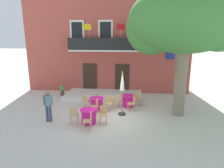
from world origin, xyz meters
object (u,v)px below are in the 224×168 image
ground_planter_left (62,90)px  cafe_chair_middle_0 (109,102)px  cafe_chair_front_0 (117,100)px  cafe_umbrella (122,87)px  cafe_chair_near_tree_1 (74,114)px  cafe_chair_near_tree_2 (89,120)px  plane_tree (183,22)px  cafe_table_middle (97,104)px  cafe_table_near_tree (89,116)px  cafe_chair_near_tree_3 (103,113)px  cafe_chair_middle_3 (95,106)px  cafe_chair_front_1 (132,103)px  pedestrian_near_entrance (48,104)px  cafe_chair_front_2 (138,97)px  cafe_chair_middle_1 (98,98)px  cafe_chair_middle_2 (85,100)px  cafe_chair_front_3 (125,95)px  cafe_chair_near_tree_0 (89,109)px  cafe_table_front (128,101)px

ground_planter_left → cafe_chair_middle_0: bearing=-34.1°
cafe_chair_front_0 → cafe_umbrella: size_ratio=0.36×
cafe_chair_near_tree_1 → cafe_chair_near_tree_2: 1.08m
plane_tree → cafe_table_middle: 6.66m
cafe_table_near_tree → cafe_chair_near_tree_3: size_ratio=0.95×
cafe_table_middle → cafe_chair_middle_3: cafe_chair_middle_3 is taller
cafe_chair_front_1 → cafe_umbrella: 1.44m
cafe_chair_near_tree_3 → pedestrian_near_entrance: bearing=-177.4°
plane_tree → cafe_chair_front_2: size_ratio=7.71×
cafe_chair_middle_1 → cafe_chair_front_2: size_ratio=1.00×
cafe_chair_middle_0 → cafe_chair_front_2: bearing=30.8°
cafe_chair_front_1 → cafe_chair_front_0: bearing=159.2°
cafe_chair_near_tree_2 → pedestrian_near_entrance: (-2.31, 0.75, 0.43)m
cafe_table_near_tree → pedestrian_near_entrance: size_ratio=0.51×
cafe_chair_near_tree_1 → cafe_chair_front_2: (3.35, 3.19, 0.00)m
cafe_chair_middle_1 → cafe_chair_front_1: 2.35m
cafe_chair_middle_2 → cafe_chair_front_0: same height
cafe_table_near_tree → cafe_chair_front_2: bearing=49.4°
cafe_chair_middle_3 → cafe_chair_front_3: 2.72m
cafe_chair_near_tree_0 → cafe_umbrella: (1.78, 0.60, 1.14)m
plane_tree → cafe_table_front: size_ratio=8.12×
cafe_chair_front_1 → cafe_chair_front_3: same height
cafe_chair_front_2 → cafe_chair_front_3: 0.97m
cafe_chair_near_tree_1 → pedestrian_near_entrance: (-1.40, 0.16, 0.43)m
cafe_chair_middle_0 → cafe_chair_middle_2: same height
cafe_table_front → cafe_chair_front_0: 0.77m
cafe_chair_near_tree_0 → pedestrian_near_entrance: size_ratio=0.54×
cafe_chair_middle_3 → cafe_table_front: bearing=38.7°
cafe_chair_middle_1 → cafe_chair_middle_2: bearing=-138.0°
cafe_chair_middle_1 → cafe_chair_front_3: same height
cafe_chair_near_tree_3 → cafe_chair_front_0: (0.53, 2.21, 0.00)m
cafe_chair_front_0 → pedestrian_near_entrance: bearing=-145.5°
cafe_chair_middle_0 → cafe_chair_middle_1: same height
cafe_chair_near_tree_2 → cafe_chair_middle_2: same height
cafe_chair_front_3 → pedestrian_near_entrance: (-3.85, -3.39, 0.43)m
cafe_chair_middle_1 → pedestrian_near_entrance: size_ratio=0.54×
cafe_chair_near_tree_1 → cafe_chair_near_tree_3: 1.51m
cafe_chair_middle_0 → cafe_chair_front_3: bearing=57.7°
cafe_chair_near_tree_3 → cafe_chair_middle_2: (-1.43, 1.95, 0.00)m
cafe_chair_middle_0 → cafe_chair_middle_1: 1.10m
ground_planter_left → pedestrian_near_entrance: bearing=-78.5°
cafe_chair_front_1 → cafe_umbrella: (-0.59, -0.65, 1.14)m
cafe_chair_middle_1 → cafe_chair_near_tree_2: bearing=-87.1°
cafe_chair_middle_2 → cafe_chair_front_1: bearing=-2.1°
cafe_table_middle → cafe_chair_front_1: (2.18, 0.03, 0.14)m
cafe_chair_near_tree_2 → pedestrian_near_entrance: size_ratio=0.54×
cafe_chair_near_tree_2 → cafe_table_front: bearing=62.6°
cafe_chair_near_tree_1 → ground_planter_left: bearing=116.2°
cafe_table_middle → cafe_chair_front_0: (1.22, 0.39, 0.14)m
plane_tree → cafe_chair_front_3: bearing=151.0°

